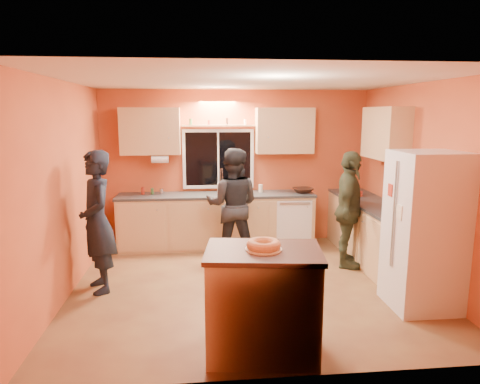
{
  "coord_description": "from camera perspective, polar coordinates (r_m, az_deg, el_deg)",
  "views": [
    {
      "loc": [
        -0.65,
        -5.23,
        2.21
      ],
      "look_at": [
        -0.09,
        0.4,
        1.17
      ],
      "focal_mm": 32.0,
      "sensor_mm": 36.0,
      "label": 1
    }
  ],
  "objects": [
    {
      "name": "bundt_pastry",
      "position": [
        3.86,
        3.16,
        -7.04
      ],
      "size": [
        0.31,
        0.31,
        0.09
      ],
      "primitive_type": "torus",
      "color": "tan",
      "rests_on": "island"
    },
    {
      "name": "island",
      "position": [
        4.05,
        3.08,
        -14.35
      ],
      "size": [
        1.12,
        0.84,
        1.01
      ],
      "rotation": [
        0.0,
        0.0,
        -0.13
      ],
      "color": "tan",
      "rests_on": "ground"
    },
    {
      "name": "potted_plant",
      "position": [
        5.68,
        21.25,
        -2.19
      ],
      "size": [
        0.3,
        0.28,
        0.27
      ],
      "primitive_type": "imported",
      "rotation": [
        0.0,
        0.0,
        0.31
      ],
      "color": "gray",
      "rests_on": "right_counter"
    },
    {
      "name": "room_shell",
      "position": [
        5.73,
        2.06,
        4.52
      ],
      "size": [
        4.54,
        4.04,
        2.61
      ],
      "color": "#D16235",
      "rests_on": "ground"
    },
    {
      "name": "back_counter",
      "position": [
        7.18,
        -0.23,
        -3.72
      ],
      "size": [
        4.23,
        0.62,
        0.9
      ],
      "color": "tan",
      "rests_on": "ground"
    },
    {
      "name": "red_box",
      "position": [
        7.13,
        15.36,
        -0.23
      ],
      "size": [
        0.2,
        0.18,
        0.07
      ],
      "primitive_type": "cube",
      "rotation": [
        0.0,
        0.0,
        -0.43
      ],
      "color": "#A82B19",
      "rests_on": "right_counter"
    },
    {
      "name": "ground",
      "position": [
        5.72,
        1.3,
        -12.29
      ],
      "size": [
        4.5,
        4.5,
        0.0
      ],
      "primitive_type": "plane",
      "color": "brown",
      "rests_on": "ground"
    },
    {
      "name": "utensil_crock",
      "position": [
        7.07,
        -2.49,
        0.47
      ],
      "size": [
        0.14,
        0.14,
        0.17
      ],
      "primitive_type": "cylinder",
      "color": "#ECE1C6",
      "rests_on": "back_counter"
    },
    {
      "name": "right_counter",
      "position": [
        6.54,
        18.07,
        -5.69
      ],
      "size": [
        0.62,
        1.84,
        0.9
      ],
      "color": "tan",
      "rests_on": "ground"
    },
    {
      "name": "person_left",
      "position": [
        5.59,
        -18.5,
        -3.79
      ],
      "size": [
        0.65,
        0.76,
        1.77
      ],
      "primitive_type": "imported",
      "rotation": [
        0.0,
        0.0,
        -1.15
      ],
      "color": "black",
      "rests_on": "ground"
    },
    {
      "name": "person_center",
      "position": [
        6.43,
        -1.0,
        -1.73
      ],
      "size": [
        0.95,
        0.8,
        1.7
      ],
      "primitive_type": "imported",
      "rotation": [
        0.0,
        0.0,
        2.93
      ],
      "color": "black",
      "rests_on": "ground"
    },
    {
      "name": "person_right",
      "position": [
        6.33,
        14.3,
        -2.31
      ],
      "size": [
        0.77,
        1.07,
        1.69
      ],
      "primitive_type": "imported",
      "rotation": [
        0.0,
        0.0,
        1.16
      ],
      "color": "#303824",
      "rests_on": "ground"
    },
    {
      "name": "refrigerator",
      "position": [
        5.27,
        23.4,
        -4.8
      ],
      "size": [
        0.72,
        0.7,
        1.8
      ],
      "primitive_type": "cube",
      "color": "silver",
      "rests_on": "ground"
    },
    {
      "name": "mixing_bowl",
      "position": [
        7.23,
        8.39,
        0.23
      ],
      "size": [
        0.4,
        0.4,
        0.08
      ],
      "primitive_type": "imported",
      "rotation": [
        0.0,
        0.0,
        0.25
      ],
      "color": "black",
      "rests_on": "back_counter"
    }
  ]
}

